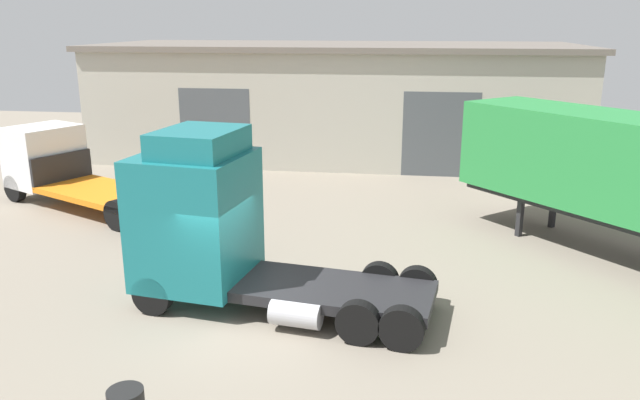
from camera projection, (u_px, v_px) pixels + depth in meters
ground_plane at (242, 315)px, 14.14m from camera, size 60.00×60.00×0.00m
warehouse_building at (337, 99)px, 30.89m from camera, size 22.88×9.30×5.37m
tractor_unit_teal at (216, 224)px, 14.41m from camera, size 7.04×3.46×4.11m
flatbed_truck_white at (65, 168)px, 22.67m from camera, size 8.19×5.70×2.70m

